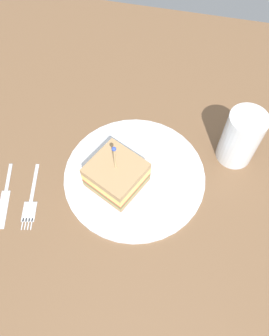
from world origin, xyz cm
name	(u,v)px	position (x,y,z in cm)	size (l,w,h in cm)	color
ground_plane	(134,179)	(0.00, 0.00, -1.00)	(98.31, 98.31, 2.00)	brown
plate	(134,175)	(0.00, 0.00, 0.42)	(25.09, 25.09, 0.84)	white
sandwich_half_center	(116,175)	(-2.60, -2.27, 3.40)	(11.05, 10.91, 10.63)	tan
drink_glass	(240,140)	(16.84, 8.53, 4.79)	(6.49, 6.49, 10.64)	silver
fork	(31,203)	(-16.09, -9.12, 0.17)	(3.84, 12.45, 0.35)	silver
knife	(5,198)	(-20.75, -9.31, 0.18)	(4.22, 12.33, 0.35)	silver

